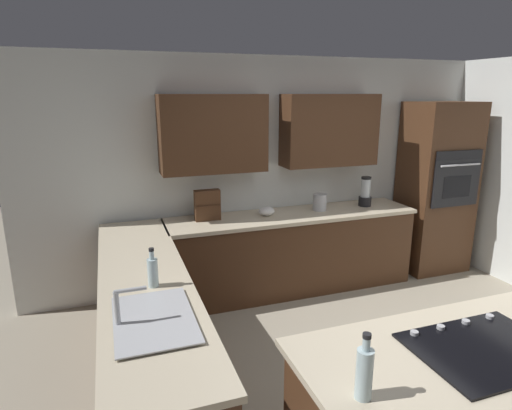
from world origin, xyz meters
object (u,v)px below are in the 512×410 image
(sink_unit, at_px, (152,319))
(dish_soap_bottle, at_px, (153,271))
(wall_oven, at_px, (436,188))
(kettle, at_px, (320,202))
(blender, at_px, (365,193))
(mixing_bowl, at_px, (267,211))
(oil_bottle, at_px, (364,372))
(cooktop, at_px, (485,348))
(spice_rack, at_px, (207,205))

(sink_unit, height_order, dish_soap_bottle, dish_soap_bottle)
(wall_oven, relative_size, sink_unit, 3.01)
(wall_oven, height_order, kettle, wall_oven)
(blender, bearing_deg, mixing_bowl, -0.00)
(mixing_bowl, bearing_deg, oil_bottle, 77.66)
(cooktop, relative_size, dish_soap_bottle, 2.70)
(wall_oven, distance_m, blender, 1.00)
(cooktop, height_order, kettle, kettle)
(kettle, bearing_deg, blender, 180.00)
(oil_bottle, bearing_deg, mixing_bowl, -102.34)
(wall_oven, bearing_deg, kettle, -1.55)
(spice_rack, bearing_deg, kettle, 178.21)
(cooktop, distance_m, dish_soap_bottle, 2.06)
(blender, height_order, dish_soap_bottle, blender)
(oil_bottle, bearing_deg, dish_soap_bottle, -62.78)
(mixing_bowl, relative_size, oil_bottle, 0.56)
(oil_bottle, bearing_deg, wall_oven, -135.62)
(kettle, xyz_separation_m, oil_bottle, (1.27, 2.86, 0.03))
(sink_unit, xyz_separation_m, mixing_bowl, (-1.43, -1.89, 0.03))
(wall_oven, distance_m, mixing_bowl, 2.25)
(sink_unit, xyz_separation_m, cooktop, (-1.61, 0.87, -0.01))
(wall_oven, xyz_separation_m, kettle, (1.60, -0.04, -0.06))
(mixing_bowl, xyz_separation_m, spice_rack, (0.65, -0.04, 0.11))
(sink_unit, height_order, mixing_bowl, sink_unit)
(spice_rack, relative_size, oil_bottle, 1.03)
(blender, bearing_deg, cooktop, 68.85)
(wall_oven, distance_m, sink_unit, 4.12)
(cooktop, bearing_deg, dish_soap_bottle, -40.96)
(blender, bearing_deg, kettle, -0.00)
(sink_unit, xyz_separation_m, oil_bottle, (-0.80, 0.97, 0.11))
(kettle, bearing_deg, mixing_bowl, 0.00)
(cooktop, height_order, oil_bottle, oil_bottle)
(wall_oven, relative_size, spice_rack, 6.47)
(mixing_bowl, distance_m, dish_soap_bottle, 1.97)
(blender, relative_size, oil_bottle, 1.11)
(spice_rack, bearing_deg, cooktop, 106.60)
(sink_unit, distance_m, blender, 3.28)
(cooktop, xyz_separation_m, blender, (-1.07, -2.76, 0.14))
(cooktop, xyz_separation_m, mixing_bowl, (0.18, -2.76, 0.04))
(sink_unit, relative_size, dish_soap_bottle, 2.49)
(wall_oven, relative_size, kettle, 11.02)
(wall_oven, xyz_separation_m, sink_unit, (3.68, 1.84, -0.14))
(blender, relative_size, dish_soap_bottle, 1.25)
(sink_unit, bearing_deg, cooktop, 151.68)
(spice_rack, distance_m, kettle, 1.30)
(wall_oven, distance_m, dish_soap_bottle, 3.87)
(sink_unit, relative_size, blender, 1.99)
(mixing_bowl, xyz_separation_m, kettle, (-0.65, 0.00, 0.05))
(spice_rack, relative_size, kettle, 1.70)
(mixing_bowl, height_order, spice_rack, spice_rack)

